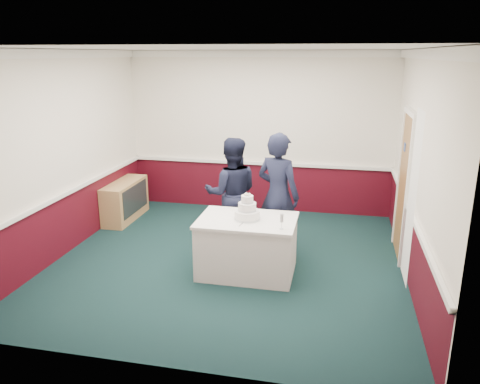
% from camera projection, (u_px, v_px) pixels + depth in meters
% --- Properties ---
extents(ground, '(5.00, 5.00, 0.00)m').
position_uv_depth(ground, '(229.00, 261.00, 6.89)').
color(ground, '#11262B').
rests_on(ground, ground).
extents(room_shell, '(5.00, 5.00, 3.00)m').
position_uv_depth(room_shell, '(242.00, 122.00, 6.89)').
color(room_shell, white).
rests_on(room_shell, ground).
extents(sideboard, '(0.41, 1.20, 0.70)m').
position_uv_depth(sideboard, '(125.00, 201.00, 8.55)').
color(sideboard, tan).
rests_on(sideboard, ground).
extents(cake_table, '(1.32, 0.92, 0.79)m').
position_uv_depth(cake_table, '(247.00, 246.00, 6.41)').
color(cake_table, white).
rests_on(cake_table, ground).
extents(wedding_cake, '(0.35, 0.35, 0.36)m').
position_uv_depth(wedding_cake, '(247.00, 211.00, 6.27)').
color(wedding_cake, white).
rests_on(wedding_cake, cake_table).
extents(cake_knife, '(0.05, 0.22, 0.00)m').
position_uv_depth(cake_knife, '(242.00, 224.00, 6.12)').
color(cake_knife, silver).
rests_on(cake_knife, cake_table).
extents(champagne_flute, '(0.05, 0.05, 0.21)m').
position_uv_depth(champagne_flute, '(282.00, 219.00, 5.90)').
color(champagne_flute, silver).
rests_on(champagne_flute, cake_table).
extents(person_man, '(0.98, 0.84, 1.73)m').
position_uv_depth(person_man, '(232.00, 193.00, 7.20)').
color(person_man, black).
rests_on(person_man, ground).
extents(person_woman, '(0.80, 0.68, 1.87)m').
position_uv_depth(person_woman, '(278.00, 195.00, 6.86)').
color(person_woman, black).
rests_on(person_woman, ground).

